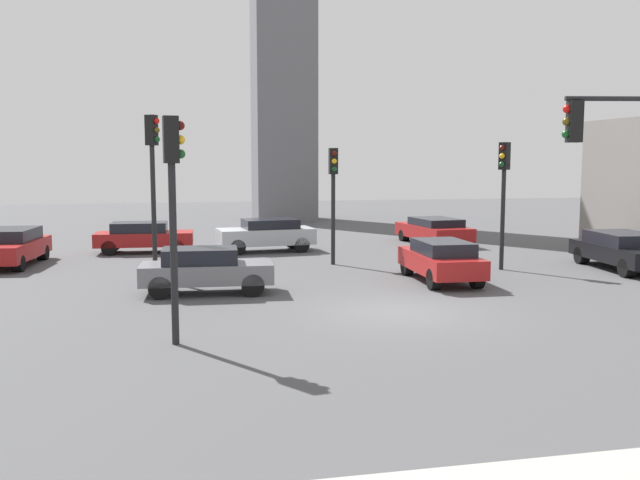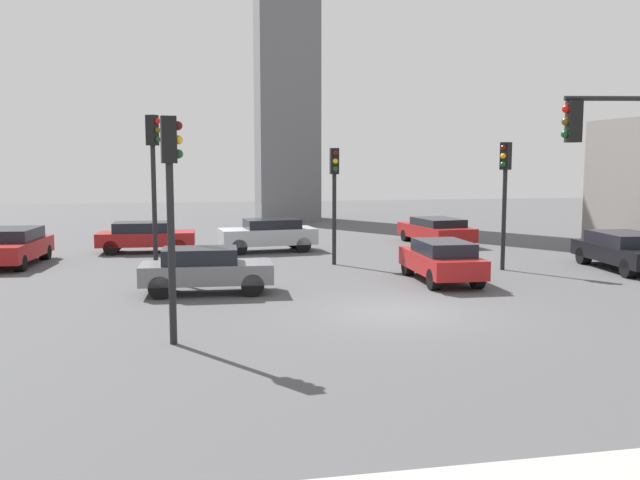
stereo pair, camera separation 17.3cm
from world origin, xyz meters
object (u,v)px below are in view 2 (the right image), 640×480
at_px(car_5, 205,269).
at_px(car_6, 268,234).
at_px(car_3, 10,246).
at_px(traffic_light_2, 505,181).
at_px(traffic_light_0, 334,183).
at_px(car_0, 441,260).
at_px(traffic_light_3, 154,167).
at_px(car_1, 627,250).
at_px(car_2, 145,236).
at_px(traffic_light_1, 171,186).
at_px(car_4, 436,230).

bearing_deg(car_5, car_6, 74.81).
bearing_deg(car_3, traffic_light_2, 80.73).
distance_m(traffic_light_0, car_0, 5.75).
xyz_separation_m(traffic_light_3, car_3, (-5.66, 4.54, -3.09)).
bearing_deg(traffic_light_2, car_1, 132.29).
bearing_deg(car_2, car_1, -23.36).
distance_m(car_3, car_6, 10.53).
relative_size(car_2, car_3, 0.91).
relative_size(traffic_light_1, car_1, 1.01).
xyz_separation_m(car_3, car_6, (10.33, 2.06, 0.03)).
bearing_deg(car_4, car_6, 91.65).
relative_size(traffic_light_1, car_2, 1.16).
relative_size(car_5, car_6, 0.92).
bearing_deg(traffic_light_1, car_6, 68.72).
distance_m(car_1, car_3, 23.41).
bearing_deg(traffic_light_0, car_6, -153.38).
relative_size(traffic_light_1, car_4, 1.03).
bearing_deg(traffic_light_1, traffic_light_0, 54.16).
relative_size(traffic_light_1, car_0, 1.17).
bearing_deg(car_0, car_5, 95.71).
xyz_separation_m(traffic_light_0, car_2, (-7.41, 5.16, -2.46)).
bearing_deg(car_3, car_2, 125.48).
xyz_separation_m(car_1, car_3, (-22.68, 5.80, 0.01)).
relative_size(traffic_light_3, car_5, 1.37).
bearing_deg(car_1, traffic_light_0, -102.82).
relative_size(traffic_light_0, car_3, 0.96).
relative_size(traffic_light_0, traffic_light_3, 0.82).
height_order(traffic_light_1, car_4, traffic_light_1).
distance_m(traffic_light_2, traffic_light_3, 12.54).
distance_m(car_5, car_6, 9.88).
relative_size(car_1, car_4, 1.03).
height_order(traffic_light_1, car_2, traffic_light_1).
relative_size(traffic_light_0, car_2, 1.06).
distance_m(traffic_light_1, car_4, 20.54).
height_order(traffic_light_3, car_6, traffic_light_3).
height_order(traffic_light_0, car_2, traffic_light_0).
bearing_deg(car_4, traffic_light_0, 125.17).
distance_m(traffic_light_1, traffic_light_2, 14.39).
distance_m(traffic_light_3, car_6, 8.64).
distance_m(car_4, car_5, 15.53).
xyz_separation_m(car_4, car_6, (-8.35, -1.09, 0.09)).
bearing_deg(car_3, car_4, 105.32).
xyz_separation_m(traffic_light_1, car_1, (16.35, 7.22, -2.73)).
distance_m(traffic_light_2, car_2, 15.53).
xyz_separation_m(traffic_light_1, car_4, (12.35, 16.18, -2.78)).
xyz_separation_m(car_0, car_2, (-10.07, 9.65, -0.03)).
bearing_deg(car_1, car_3, -98.62).
bearing_deg(car_5, car_0, 6.78).
distance_m(traffic_light_1, car_5, 6.39).
xyz_separation_m(traffic_light_1, car_3, (-6.33, 13.03, -2.72)).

